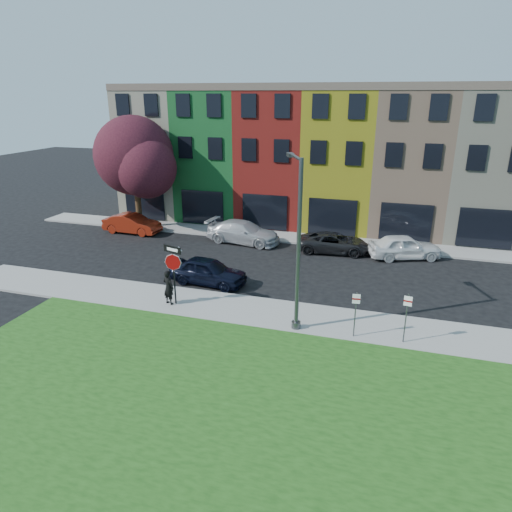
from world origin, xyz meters
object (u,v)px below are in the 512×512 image
(sedan_near, at_px, (208,271))
(man, at_px, (168,287))
(street_lamp, at_px, (297,246))
(stop_sign, at_px, (173,263))

(sedan_near, bearing_deg, man, 172.08)
(sedan_near, relative_size, street_lamp, 0.60)
(man, distance_m, sedan_near, 3.24)
(man, xyz_separation_m, street_lamp, (6.34, -0.40, 2.85))
(man, distance_m, street_lamp, 6.96)
(stop_sign, relative_size, street_lamp, 0.40)
(man, height_order, street_lamp, street_lamp)
(sedan_near, distance_m, street_lamp, 7.31)
(stop_sign, relative_size, man, 1.71)
(stop_sign, xyz_separation_m, man, (-0.28, -0.10, -1.25))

